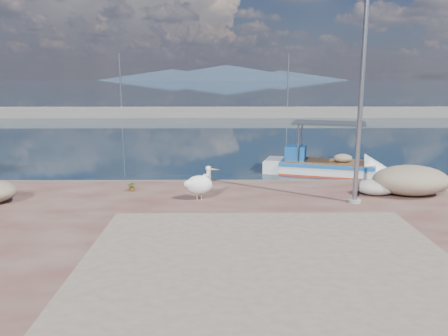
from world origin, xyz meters
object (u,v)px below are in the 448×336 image
pelican (200,184)px  bollard_near (209,174)px  boat_right (325,169)px  lamp_post (360,108)px

pelican → bollard_near: (0.26, 2.41, -0.18)m
boat_right → bollard_near: bearing=-128.1°
bollard_near → lamp_post: bearing=-28.2°
lamp_post → pelican: bearing=176.2°
lamp_post → bollard_near: size_ratio=9.49×
boat_right → lamp_post: 7.74m
boat_right → pelican: bearing=-116.2°
lamp_post → bollard_near: lamp_post is taller
boat_right → bollard_near: 7.12m
boat_right → pelican: size_ratio=5.19×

